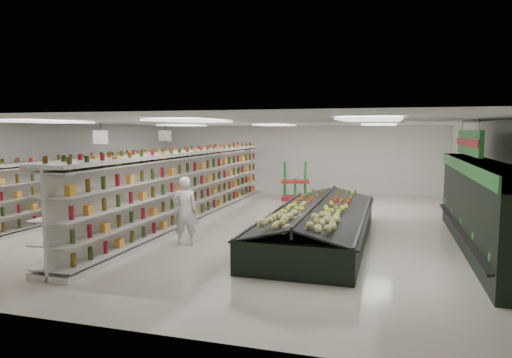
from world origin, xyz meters
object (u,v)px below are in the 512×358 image
(shopper_background, at_px, (187,176))
(gondola_left, at_px, (78,190))
(shopper_main, at_px, (185,211))
(soda_endcap, at_px, (295,183))
(produce_island, at_px, (319,222))
(gondola_center, at_px, (191,188))

(shopper_background, bearing_deg, gondola_left, -161.60)
(gondola_left, relative_size, shopper_main, 6.61)
(soda_endcap, bearing_deg, shopper_main, -98.15)
(produce_island, bearing_deg, gondola_center, 160.24)
(soda_endcap, xyz_separation_m, shopper_background, (-4.78, -0.43, 0.21))
(shopper_main, bearing_deg, soda_endcap, -114.39)
(gondola_center, relative_size, shopper_main, 7.43)
(gondola_left, distance_m, shopper_main, 5.76)
(gondola_left, bearing_deg, soda_endcap, 44.59)
(shopper_background, bearing_deg, gondola_center, -119.04)
(gondola_left, distance_m, gondola_center, 3.97)
(shopper_main, relative_size, shopper_background, 0.94)
(gondola_center, bearing_deg, produce_island, -19.40)
(produce_island, distance_m, shopper_main, 3.58)
(gondola_left, xyz_separation_m, shopper_background, (1.59, 5.37, 0.01))
(produce_island, height_order, soda_endcap, soda_endcap)
(gondola_left, height_order, gondola_center, gondola_center)
(gondola_left, distance_m, produce_island, 8.48)
(shopper_background, bearing_deg, produce_island, -98.21)
(shopper_main, bearing_deg, shopper_background, -81.72)
(gondola_left, bearing_deg, shopper_main, -23.55)
(gondola_left, bearing_deg, shopper_background, 75.80)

